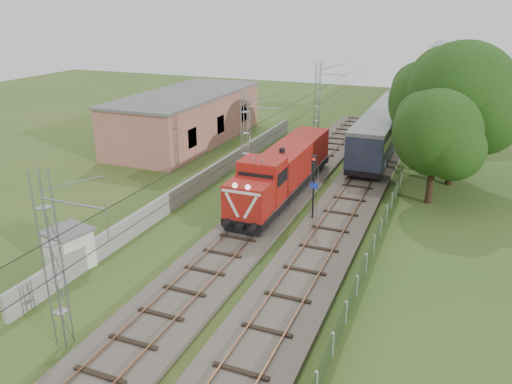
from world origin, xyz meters
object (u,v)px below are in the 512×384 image
at_px(signal_post, 314,177).
at_px(relay_hut, 70,249).
at_px(coach_rake, 424,70).
at_px(locomotive, 284,170).

relative_size(signal_post, relay_hut, 1.79).
xyz_separation_m(coach_rake, signal_post, (-1.62, -67.01, 0.70)).
height_order(signal_post, relay_hut, signal_post).
distance_m(locomotive, signal_post, 5.20).
relative_size(locomotive, relay_hut, 6.10).
distance_m(coach_rake, relay_hut, 79.03).
xyz_separation_m(locomotive, relay_hut, (-7.40, -14.82, -0.98)).
bearing_deg(coach_rake, signal_post, -91.38).
bearing_deg(signal_post, relay_hut, -134.34).
height_order(locomotive, coach_rake, locomotive).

